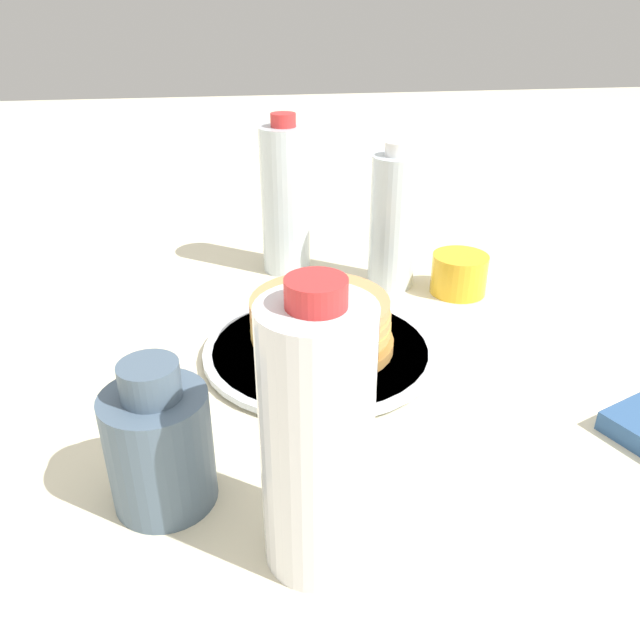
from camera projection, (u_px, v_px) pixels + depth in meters
ground_plane at (317, 346)px, 0.74m from camera, size 4.00×4.00×0.00m
plate at (320, 351)px, 0.72m from camera, size 0.27×0.27×0.01m
pancake_stack at (321, 324)px, 0.70m from camera, size 0.17×0.17×0.06m
juice_glass at (459, 274)px, 0.86m from camera, size 0.08×0.08×0.06m
cream_jug at (159, 444)px, 0.50m from camera, size 0.08×0.08×0.13m
water_bottle_near at (317, 440)px, 0.42m from camera, size 0.08×0.08×0.23m
water_bottle_mid at (393, 221)px, 0.86m from camera, size 0.07×0.07×0.20m
water_bottle_far at (285, 200)px, 0.90m from camera, size 0.07×0.07×0.23m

